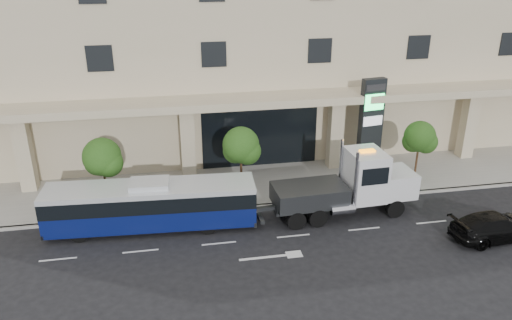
{
  "coord_description": "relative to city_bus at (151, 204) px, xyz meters",
  "views": [
    {
      "loc": [
        -6.16,
        -23.73,
        14.11
      ],
      "look_at": [
        -1.38,
        2.0,
        3.07
      ],
      "focal_mm": 35.0,
      "sensor_mm": 36.0,
      "label": 1
    }
  ],
  "objects": [
    {
      "name": "ground",
      "position": [
        7.38,
        -0.75,
        -1.44
      ],
      "size": [
        120.0,
        120.0,
        0.0
      ],
      "primitive_type": "plane",
      "color": "black",
      "rests_on": "ground"
    },
    {
      "name": "sidewalk",
      "position": [
        7.38,
        4.25,
        -1.37
      ],
      "size": [
        120.0,
        6.0,
        0.15
      ],
      "primitive_type": "cube",
      "color": "gray",
      "rests_on": "ground"
    },
    {
      "name": "curb",
      "position": [
        7.38,
        1.25,
        -1.37
      ],
      "size": [
        120.0,
        0.3,
        0.15
      ],
      "primitive_type": "cube",
      "color": "gray",
      "rests_on": "ground"
    },
    {
      "name": "convention_center",
      "position": [
        7.38,
        14.67,
        8.53
      ],
      "size": [
        60.0,
        17.6,
        20.0
      ],
      "color": "#BEB08E",
      "rests_on": "ground"
    },
    {
      "name": "tree_left",
      "position": [
        -2.6,
        2.84,
        1.67
      ],
      "size": [
        2.27,
        2.2,
        4.22
      ],
      "color": "#422B19",
      "rests_on": "sidewalk"
    },
    {
      "name": "tree_mid",
      "position": [
        5.4,
        2.84,
        1.82
      ],
      "size": [
        2.28,
        2.2,
        4.38
      ],
      "color": "#422B19",
      "rests_on": "sidewalk"
    },
    {
      "name": "tree_right",
      "position": [
        16.9,
        2.84,
        1.59
      ],
      "size": [
        2.1,
        2.0,
        4.04
      ],
      "color": "#422B19",
      "rests_on": "sidewalk"
    },
    {
      "name": "city_bus",
      "position": [
        0.0,
        0.0,
        0.0
      ],
      "size": [
        11.33,
        3.05,
        2.84
      ],
      "rotation": [
        0.0,
        0.0,
        -0.06
      ],
      "color": "black",
      "rests_on": "ground"
    },
    {
      "name": "tow_truck",
      "position": [
        11.17,
        -0.38,
        0.3
      ],
      "size": [
        9.35,
        2.68,
        4.25
      ],
      "rotation": [
        0.0,
        0.0,
        0.05
      ],
      "color": "#2D3033",
      "rests_on": "ground"
    },
    {
      "name": "black_sedan",
      "position": [
        17.76,
        -4.38,
        -0.73
      ],
      "size": [
        5.1,
        2.44,
        1.43
      ],
      "primitive_type": "imported",
      "rotation": [
        0.0,
        0.0,
        1.66
      ],
      "color": "black",
      "rests_on": "ground"
    },
    {
      "name": "signage_pylon",
      "position": [
        14.44,
        5.02,
        1.94
      ],
      "size": [
        1.66,
        0.82,
        6.38
      ],
      "rotation": [
        0.0,
        0.0,
        0.16
      ],
      "color": "black",
      "rests_on": "sidewalk"
    }
  ]
}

